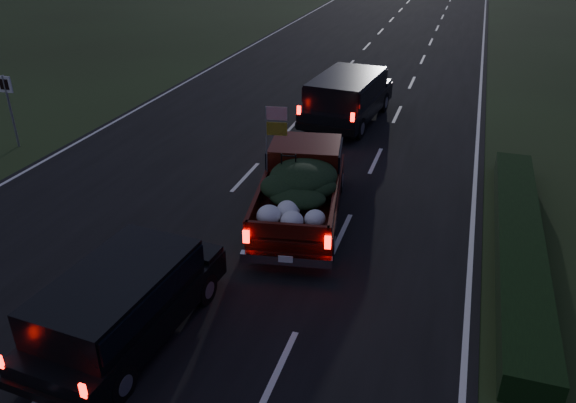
% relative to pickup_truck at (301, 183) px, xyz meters
% --- Properties ---
extents(ground, '(120.00, 120.00, 0.00)m').
position_rel_pickup_truck_xyz_m(ground, '(-2.37, -3.07, -1.02)').
color(ground, black).
rests_on(ground, ground).
extents(road_asphalt, '(14.00, 120.00, 0.02)m').
position_rel_pickup_truck_xyz_m(road_asphalt, '(-2.37, -3.07, -1.01)').
color(road_asphalt, black).
rests_on(road_asphalt, ground).
extents(hedge_row, '(1.00, 10.00, 0.60)m').
position_rel_pickup_truck_xyz_m(hedge_row, '(5.43, -0.07, -0.72)').
color(hedge_row, black).
rests_on(hedge_row, ground).
extents(route_sign, '(0.55, 0.08, 2.50)m').
position_rel_pickup_truck_xyz_m(route_sign, '(-10.87, 1.93, 0.64)').
color(route_sign, gray).
rests_on(route_sign, ground).
extents(pickup_truck, '(2.82, 5.43, 2.72)m').
position_rel_pickup_truck_xyz_m(pickup_truck, '(0.00, 0.00, 0.00)').
color(pickup_truck, '#3F0F08').
rests_on(pickup_truck, ground).
extents(lead_suv, '(2.67, 5.42, 1.51)m').
position_rel_pickup_truck_xyz_m(lead_suv, '(-0.54, 7.92, 0.12)').
color(lead_suv, black).
rests_on(lead_suv, ground).
extents(rear_suv, '(2.13, 4.50, 1.26)m').
position_rel_pickup_truck_xyz_m(rear_suv, '(-1.77, -5.59, -0.06)').
color(rear_suv, black).
rests_on(rear_suv, ground).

